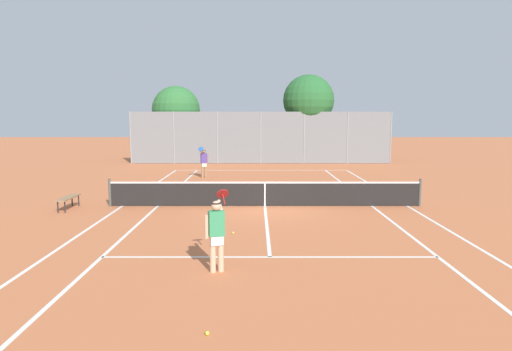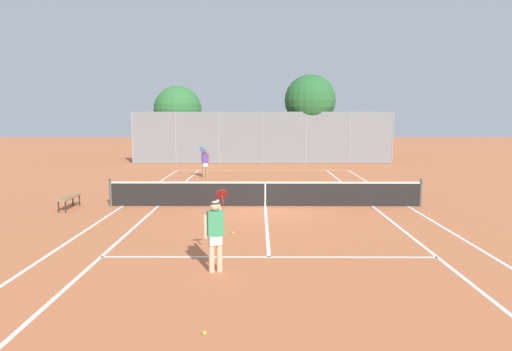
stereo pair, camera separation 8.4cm
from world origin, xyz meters
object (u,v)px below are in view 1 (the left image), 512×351
tree_behind_left (177,112)px  loose_tennis_ball_0 (208,333)px  player_near_side (217,231)px  tennis_net (265,193)px  player_far_left (204,161)px  courtside_bench (69,198)px  tree_behind_right (309,102)px  loose_tennis_ball_1 (234,233)px

tree_behind_left → loose_tennis_ball_0: bearing=-79.3°
player_near_side → loose_tennis_ball_0: size_ratio=26.88×
tennis_net → player_far_left: player_far_left is taller
courtside_bench → tennis_net: bearing=4.5°
loose_tennis_ball_0 → courtside_bench: (-6.21, 9.86, 0.38)m
player_far_left → loose_tennis_ball_0: 18.90m
loose_tennis_ball_0 → tree_behind_right: size_ratio=0.01×
loose_tennis_ball_0 → tree_behind_left: size_ratio=0.01×
loose_tennis_ball_0 → loose_tennis_ball_1: bearing=89.1°
tennis_net → player_far_left: 8.96m
tree_behind_left → courtside_bench: bearing=-92.1°
player_far_left → loose_tennis_ball_0: bearing=-83.4°
tennis_net → tree_behind_left: 20.12m
player_near_side → loose_tennis_ball_0: 3.11m
player_far_left → loose_tennis_ball_1: 12.73m
tennis_net → loose_tennis_ball_0: (-1.11, -10.43, -0.48)m
loose_tennis_ball_0 → courtside_bench: bearing=122.2°
player_near_side → tree_behind_right: size_ratio=0.27×
tennis_net → loose_tennis_ball_0: bearing=-96.1°
player_far_left → tree_behind_right: 12.09m
player_far_left → tennis_net: bearing=-68.5°
tennis_net → courtside_bench: (-7.31, -0.57, -0.10)m
loose_tennis_ball_1 → courtside_bench: size_ratio=0.04×
courtside_bench → tree_behind_left: 19.60m
player_near_side → tree_behind_right: (4.84, 25.01, 3.63)m
tree_behind_left → tree_behind_right: bearing=-6.4°
courtside_bench → player_near_side: bearing=-48.4°
player_far_left → loose_tennis_ball_1: size_ratio=26.88×
player_near_side → courtside_bench: size_ratio=1.18×
tennis_net → player_far_left: (-3.28, 8.32, 0.42)m
player_near_side → loose_tennis_ball_1: size_ratio=26.88×
loose_tennis_ball_1 → tree_behind_right: bearing=77.9°
player_far_left → tree_behind_right: (6.91, 9.24, 3.63)m
courtside_bench → tree_behind_left: size_ratio=0.26×
loose_tennis_ball_1 → courtside_bench: bearing=150.3°
player_far_left → courtside_bench: bearing=-114.4°
courtside_bench → tree_behind_right: size_ratio=0.23×
player_near_side → tree_behind_right: tree_behind_right is taller
tennis_net → player_near_side: bearing=-99.2°
courtside_bench → tree_behind_right: (10.95, 18.13, 4.15)m
loose_tennis_ball_0 → tree_behind_right: (4.74, 28.00, 4.52)m
loose_tennis_ball_1 → player_far_left: bearing=100.3°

